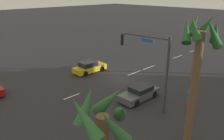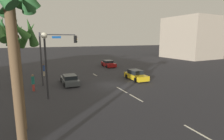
{
  "view_description": "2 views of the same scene",
  "coord_description": "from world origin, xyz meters",
  "px_view_note": "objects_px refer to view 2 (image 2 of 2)",
  "views": [
    {
      "loc": [
        18.22,
        17.03,
        9.84
      ],
      "look_at": [
        1.39,
        -0.06,
        1.34
      ],
      "focal_mm": 36.32,
      "sensor_mm": 36.0,
      "label": 1
    },
    {
      "loc": [
        -19.75,
        9.12,
        5.81
      ],
      "look_at": [
        1.79,
        -0.69,
        1.58
      ],
      "focal_mm": 28.28,
      "sensor_mm": 36.0,
      "label": 2
    }
  ],
  "objects_px": {
    "palm_tree_1": "(18,43)",
    "pedestrian_0": "(33,82)",
    "building_0": "(191,38)",
    "palm_tree_2": "(14,46)",
    "palm_tree_3": "(10,21)",
    "streetlamp": "(45,53)",
    "traffic_signal": "(54,50)",
    "car_0": "(108,64)",
    "car_2": "(70,80)",
    "car_1": "(136,75)",
    "palm_tree_0": "(10,36)",
    "pedestrian_1": "(44,70)"
  },
  "relations": [
    {
      "from": "palm_tree_1",
      "to": "pedestrian_0",
      "type": "bearing_deg",
      "value": -4.03
    },
    {
      "from": "building_0",
      "to": "palm_tree_2",
      "type": "bearing_deg",
      "value": 94.8
    },
    {
      "from": "palm_tree_2",
      "to": "palm_tree_3",
      "type": "bearing_deg",
      "value": -175.81
    },
    {
      "from": "streetlamp",
      "to": "traffic_signal",
      "type": "bearing_deg",
      "value": -13.67
    },
    {
      "from": "traffic_signal",
      "to": "building_0",
      "type": "distance_m",
      "value": 44.46
    },
    {
      "from": "car_0",
      "to": "car_2",
      "type": "xyz_separation_m",
      "value": [
        -11.3,
        10.32,
        -0.02
      ]
    },
    {
      "from": "car_1",
      "to": "palm_tree_3",
      "type": "height_order",
      "value": "palm_tree_3"
    },
    {
      "from": "palm_tree_3",
      "to": "palm_tree_0",
      "type": "bearing_deg",
      "value": 5.38
    },
    {
      "from": "car_2",
      "to": "palm_tree_2",
      "type": "xyz_separation_m",
      "value": [
        10.74,
        6.71,
        3.97
      ]
    },
    {
      "from": "palm_tree_0",
      "to": "palm_tree_1",
      "type": "xyz_separation_m",
      "value": [
        -13.18,
        -1.57,
        -0.58
      ]
    },
    {
      "from": "car_2",
      "to": "palm_tree_1",
      "type": "xyz_separation_m",
      "value": [
        -10.31,
        4.92,
        4.96
      ]
    },
    {
      "from": "car_2",
      "to": "streetlamp",
      "type": "bearing_deg",
      "value": 147.57
    },
    {
      "from": "pedestrian_0",
      "to": "palm_tree_2",
      "type": "xyz_separation_m",
      "value": [
        12.11,
        2.42,
        3.54
      ]
    },
    {
      "from": "pedestrian_1",
      "to": "building_0",
      "type": "distance_m",
      "value": 43.91
    },
    {
      "from": "palm_tree_0",
      "to": "palm_tree_2",
      "type": "xyz_separation_m",
      "value": [
        7.87,
        0.22,
        -1.57
      ]
    },
    {
      "from": "palm_tree_0",
      "to": "palm_tree_3",
      "type": "height_order",
      "value": "palm_tree_0"
    },
    {
      "from": "palm_tree_0",
      "to": "building_0",
      "type": "relative_size",
      "value": 0.64
    },
    {
      "from": "car_0",
      "to": "palm_tree_1",
      "type": "height_order",
      "value": "palm_tree_1"
    },
    {
      "from": "car_0",
      "to": "pedestrian_1",
      "type": "distance_m",
      "value": 13.76
    },
    {
      "from": "pedestrian_1",
      "to": "car_1",
      "type": "bearing_deg",
      "value": -124.47
    },
    {
      "from": "pedestrian_0",
      "to": "building_0",
      "type": "xyz_separation_m",
      "value": [
        18.17,
        -44.09,
        5.0
      ]
    },
    {
      "from": "car_1",
      "to": "building_0",
      "type": "bearing_deg",
      "value": -59.39
    },
    {
      "from": "palm_tree_0",
      "to": "palm_tree_1",
      "type": "distance_m",
      "value": 13.29
    },
    {
      "from": "traffic_signal",
      "to": "pedestrian_1",
      "type": "bearing_deg",
      "value": 9.47
    },
    {
      "from": "palm_tree_0",
      "to": "pedestrian_1",
      "type": "bearing_deg",
      "value": -44.36
    },
    {
      "from": "traffic_signal",
      "to": "palm_tree_2",
      "type": "distance_m",
      "value": 11.11
    },
    {
      "from": "car_0",
      "to": "traffic_signal",
      "type": "xyz_separation_m",
      "value": [
        -10.45,
        12.0,
        3.8
      ]
    },
    {
      "from": "car_2",
      "to": "building_0",
      "type": "height_order",
      "value": "building_0"
    },
    {
      "from": "streetlamp",
      "to": "palm_tree_3",
      "type": "distance_m",
      "value": 9.83
    },
    {
      "from": "car_0",
      "to": "palm_tree_3",
      "type": "xyz_separation_m",
      "value": [
        -25.52,
        15.21,
        5.87
      ]
    },
    {
      "from": "building_0",
      "to": "palm_tree_0",
      "type": "bearing_deg",
      "value": 104.13
    },
    {
      "from": "car_1",
      "to": "palm_tree_0",
      "type": "xyz_separation_m",
      "value": [
        4.2,
        15.64,
        5.49
      ]
    },
    {
      "from": "car_1",
      "to": "pedestrian_0",
      "type": "bearing_deg",
      "value": 90.16
    },
    {
      "from": "car_2",
      "to": "palm_tree_1",
      "type": "relative_size",
      "value": 0.6
    },
    {
      "from": "traffic_signal",
      "to": "streetlamp",
      "type": "xyz_separation_m",
      "value": [
        -5.64,
        1.37,
        0.03
      ]
    },
    {
      "from": "palm_tree_0",
      "to": "palm_tree_2",
      "type": "distance_m",
      "value": 8.03
    },
    {
      "from": "car_1",
      "to": "pedestrian_1",
      "type": "relative_size",
      "value": 2.24
    },
    {
      "from": "car_1",
      "to": "palm_tree_1",
      "type": "distance_m",
      "value": 17.4
    },
    {
      "from": "palm_tree_3",
      "to": "pedestrian_1",
      "type": "bearing_deg",
      "value": -6.02
    },
    {
      "from": "traffic_signal",
      "to": "palm_tree_1",
      "type": "relative_size",
      "value": 0.92
    },
    {
      "from": "palm_tree_0",
      "to": "building_0",
      "type": "distance_m",
      "value": 48.34
    },
    {
      "from": "streetlamp",
      "to": "building_0",
      "type": "height_order",
      "value": "building_0"
    },
    {
      "from": "traffic_signal",
      "to": "palm_tree_1",
      "type": "bearing_deg",
      "value": 163.76
    },
    {
      "from": "car_1",
      "to": "streetlamp",
      "type": "bearing_deg",
      "value": 105.86
    },
    {
      "from": "streetlamp",
      "to": "palm_tree_1",
      "type": "relative_size",
      "value": 0.9
    },
    {
      "from": "car_1",
      "to": "building_0",
      "type": "height_order",
      "value": "building_0"
    },
    {
      "from": "traffic_signal",
      "to": "pedestrian_1",
      "type": "distance_m",
      "value": 6.92
    },
    {
      "from": "pedestrian_1",
      "to": "palm_tree_1",
      "type": "xyz_separation_m",
      "value": [
        -17.09,
        2.26,
        4.53
      ]
    },
    {
      "from": "traffic_signal",
      "to": "pedestrian_1",
      "type": "relative_size",
      "value": 3.43
    },
    {
      "from": "streetlamp",
      "to": "building_0",
      "type": "xyz_separation_m",
      "value": [
        21.6,
        -42.84,
        1.58
      ]
    }
  ]
}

